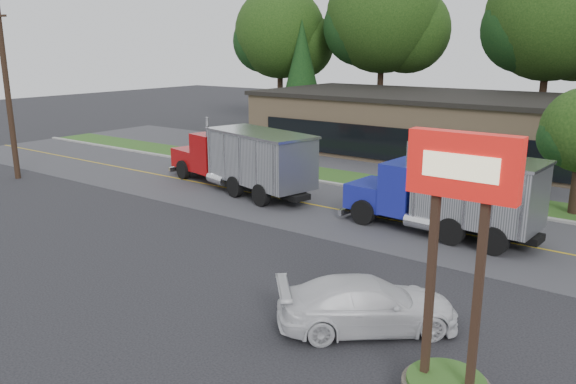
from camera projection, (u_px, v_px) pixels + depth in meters
name	position (u px, v px, depth m)	size (l,w,h in m)	color
ground	(189.00, 263.00, 20.21)	(140.00, 140.00, 0.00)	#343439
road	(324.00, 207.00, 27.24)	(60.00, 8.00, 0.02)	#4D4D51
center_line	(324.00, 207.00, 27.24)	(60.00, 0.12, 0.01)	gold
curb	(366.00, 190.00, 30.52)	(60.00, 0.30, 0.12)	#9E9E99
grass_verge	(381.00, 184.00, 31.92)	(60.00, 3.40, 0.03)	#23561D
far_parking	(417.00, 169.00, 35.83)	(60.00, 7.00, 0.02)	#4D4D51
strip_mall	(481.00, 129.00, 38.87)	(32.00, 12.00, 4.00)	tan
utility_pole	(7.00, 91.00, 31.97)	(1.60, 0.32, 10.00)	#382619
bilo_sign	(451.00, 319.00, 11.74)	(2.20, 1.90, 5.95)	#6B6054
tree_far_a	(282.00, 37.00, 54.53)	(9.31, 8.76, 13.27)	#382619
tree_far_b	(385.00, 21.00, 50.05)	(10.71, 10.08, 15.28)	#382619
tree_far_c	(553.00, 23.00, 42.14)	(10.24, 9.64, 14.61)	#382619
evergreen_left	(302.00, 70.00, 51.42)	(4.41, 4.41, 10.02)	#382619
dump_truck_red	(244.00, 158.00, 29.88)	(10.89, 4.98, 3.36)	black
dump_truck_blue	(451.00, 192.00, 22.80)	(8.28, 3.17, 3.36)	black
rally_car	(367.00, 304.00, 15.34)	(2.01, 4.95, 1.44)	silver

